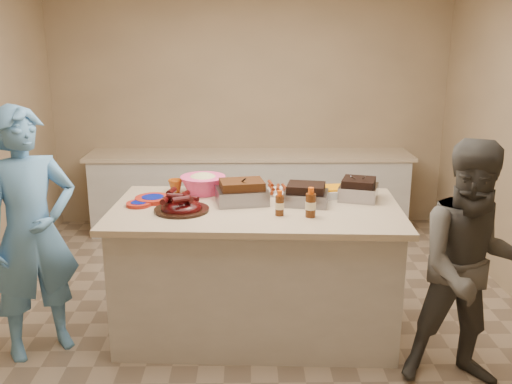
{
  "coord_description": "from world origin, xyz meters",
  "views": [
    {
      "loc": [
        -0.01,
        -4.04,
        2.21
      ],
      "look_at": [
        0.04,
        -0.06,
        1.09
      ],
      "focal_mm": 40.0,
      "sensor_mm": 36.0,
      "label": 1
    }
  ],
  "objects_px": {
    "bbq_bottle_a": "(279,215)",
    "guest_gray": "(460,380)",
    "rib_platter": "(182,211)",
    "plastic_cup": "(176,192)",
    "mustard_bottle": "(242,199)",
    "bbq_bottle_b": "(310,217)",
    "island": "(256,329)",
    "coleslaw_bowl": "(203,194)",
    "guest_blue": "(44,348)",
    "roasting_pan": "(358,199)"
  },
  "relations": [
    {
      "from": "guest_gray",
      "to": "bbq_bottle_b",
      "type": "bearing_deg",
      "value": 158.48
    },
    {
      "from": "guest_blue",
      "to": "bbq_bottle_b",
      "type": "bearing_deg",
      "value": -35.05
    },
    {
      "from": "roasting_pan",
      "to": "guest_gray",
      "type": "height_order",
      "value": "roasting_pan"
    },
    {
      "from": "bbq_bottle_b",
      "to": "mustard_bottle",
      "type": "xyz_separation_m",
      "value": [
        -0.48,
        0.44,
        0.0
      ]
    },
    {
      "from": "roasting_pan",
      "to": "guest_blue",
      "type": "height_order",
      "value": "roasting_pan"
    },
    {
      "from": "rib_platter",
      "to": "roasting_pan",
      "type": "height_order",
      "value": "rib_platter"
    },
    {
      "from": "island",
      "to": "bbq_bottle_b",
      "type": "distance_m",
      "value": 1.08
    },
    {
      "from": "coleslaw_bowl",
      "to": "plastic_cup",
      "type": "distance_m",
      "value": 0.23
    },
    {
      "from": "island",
      "to": "plastic_cup",
      "type": "distance_m",
      "value": 1.24
    },
    {
      "from": "roasting_pan",
      "to": "guest_blue",
      "type": "bearing_deg",
      "value": -151.91
    },
    {
      "from": "mustard_bottle",
      "to": "guest_gray",
      "type": "distance_m",
      "value": 1.96
    },
    {
      "from": "coleslaw_bowl",
      "to": "bbq_bottle_a",
      "type": "height_order",
      "value": "coleslaw_bowl"
    },
    {
      "from": "island",
      "to": "plastic_cup",
      "type": "bearing_deg",
      "value": 149.93
    },
    {
      "from": "plastic_cup",
      "to": "guest_blue",
      "type": "relative_size",
      "value": 0.06
    },
    {
      "from": "roasting_pan",
      "to": "coleslaw_bowl",
      "type": "relative_size",
      "value": 0.78
    },
    {
      "from": "bbq_bottle_a",
      "to": "guest_gray",
      "type": "relative_size",
      "value": 0.11
    },
    {
      "from": "island",
      "to": "mustard_bottle",
      "type": "relative_size",
      "value": 17.43
    },
    {
      "from": "rib_platter",
      "to": "mustard_bottle",
      "type": "relative_size",
      "value": 3.26
    },
    {
      "from": "rib_platter",
      "to": "coleslaw_bowl",
      "type": "bearing_deg",
      "value": 74.92
    },
    {
      "from": "roasting_pan",
      "to": "guest_blue",
      "type": "xyz_separation_m",
      "value": [
        -2.31,
        -0.44,
        -0.99
      ]
    },
    {
      "from": "coleslaw_bowl",
      "to": "plastic_cup",
      "type": "xyz_separation_m",
      "value": [
        -0.22,
        0.05,
        0.0
      ]
    },
    {
      "from": "roasting_pan",
      "to": "bbq_bottle_a",
      "type": "bearing_deg",
      "value": -130.85
    },
    {
      "from": "rib_platter",
      "to": "roasting_pan",
      "type": "bearing_deg",
      "value": 11.97
    },
    {
      "from": "island",
      "to": "guest_blue",
      "type": "xyz_separation_m",
      "value": [
        -1.54,
        -0.25,
        0.0
      ]
    },
    {
      "from": "roasting_pan",
      "to": "mustard_bottle",
      "type": "height_order",
      "value": "mustard_bottle"
    },
    {
      "from": "bbq_bottle_b",
      "to": "plastic_cup",
      "type": "relative_size",
      "value": 1.86
    },
    {
      "from": "bbq_bottle_b",
      "to": "plastic_cup",
      "type": "height_order",
      "value": "bbq_bottle_b"
    },
    {
      "from": "bbq_bottle_a",
      "to": "guest_gray",
      "type": "height_order",
      "value": "bbq_bottle_a"
    },
    {
      "from": "rib_platter",
      "to": "guest_gray",
      "type": "xyz_separation_m",
      "value": [
        1.86,
        -0.6,
        -0.99
      ]
    },
    {
      "from": "island",
      "to": "mustard_bottle",
      "type": "distance_m",
      "value": 1.01
    },
    {
      "from": "roasting_pan",
      "to": "plastic_cup",
      "type": "bearing_deg",
      "value": -171.46
    },
    {
      "from": "bbq_bottle_a",
      "to": "plastic_cup",
      "type": "height_order",
      "value": "bbq_bottle_a"
    },
    {
      "from": "rib_platter",
      "to": "plastic_cup",
      "type": "bearing_deg",
      "value": 101.86
    },
    {
      "from": "island",
      "to": "mustard_bottle",
      "type": "height_order",
      "value": "mustard_bottle"
    },
    {
      "from": "bbq_bottle_b",
      "to": "plastic_cup",
      "type": "bearing_deg",
      "value": 147.6
    },
    {
      "from": "bbq_bottle_a",
      "to": "coleslaw_bowl",
      "type": "bearing_deg",
      "value": 135.97
    },
    {
      "from": "coleslaw_bowl",
      "to": "guest_blue",
      "type": "relative_size",
      "value": 0.2
    },
    {
      "from": "coleslaw_bowl",
      "to": "guest_blue",
      "type": "distance_m",
      "value": 1.62
    },
    {
      "from": "guest_gray",
      "to": "rib_platter",
      "type": "bearing_deg",
      "value": 165.83
    },
    {
      "from": "bbq_bottle_b",
      "to": "guest_gray",
      "type": "distance_m",
      "value": 1.45
    },
    {
      "from": "roasting_pan",
      "to": "guest_gray",
      "type": "bearing_deg",
      "value": -39.9
    },
    {
      "from": "roasting_pan",
      "to": "mustard_bottle",
      "type": "xyz_separation_m",
      "value": [
        -0.88,
        0.02,
        0.0
      ]
    },
    {
      "from": "island",
      "to": "roasting_pan",
      "type": "distance_m",
      "value": 1.27
    },
    {
      "from": "mustard_bottle",
      "to": "plastic_cup",
      "type": "distance_m",
      "value": 0.56
    },
    {
      "from": "plastic_cup",
      "to": "rib_platter",
      "type": "bearing_deg",
      "value": -78.14
    },
    {
      "from": "bbq_bottle_a",
      "to": "mustard_bottle",
      "type": "bearing_deg",
      "value": 123.43
    },
    {
      "from": "rib_platter",
      "to": "guest_blue",
      "type": "relative_size",
      "value": 0.22
    },
    {
      "from": "island",
      "to": "guest_blue",
      "type": "bearing_deg",
      "value": -167.93
    },
    {
      "from": "roasting_pan",
      "to": "bbq_bottle_b",
      "type": "distance_m",
      "value": 0.58
    },
    {
      "from": "bbq_bottle_b",
      "to": "plastic_cup",
      "type": "xyz_separation_m",
      "value": [
        -1.0,
        0.63,
        0.0
      ]
    }
  ]
}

